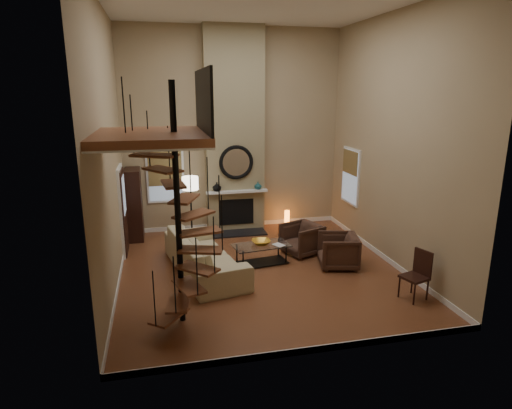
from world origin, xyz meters
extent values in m
cube|color=brown|center=(0.00, 0.00, -0.01)|extent=(6.00, 6.50, 0.01)
cube|color=tan|center=(0.00, 3.25, 2.75)|extent=(6.00, 0.02, 5.50)
cube|color=tan|center=(0.00, -3.25, 2.75)|extent=(6.00, 0.02, 5.50)
cube|color=tan|center=(-3.00, 0.00, 2.75)|extent=(0.02, 6.50, 5.50)
cube|color=tan|center=(3.00, 0.00, 2.75)|extent=(0.02, 6.50, 5.50)
cube|color=silver|center=(0.00, 0.00, 5.50)|extent=(6.00, 6.50, 0.01)
cube|color=white|center=(0.00, 3.24, 0.06)|extent=(6.00, 0.02, 0.12)
cube|color=white|center=(0.00, -3.24, 0.06)|extent=(6.00, 0.02, 0.12)
cube|color=white|center=(-2.99, 0.00, 0.06)|extent=(0.02, 6.50, 0.12)
cube|color=white|center=(2.99, 0.00, 0.06)|extent=(0.02, 6.50, 0.12)
cube|color=#8E805C|center=(0.00, 3.06, 2.75)|extent=(1.60, 0.38, 5.50)
cube|color=black|center=(0.00, 2.57, 0.02)|extent=(1.50, 0.60, 0.04)
cube|color=black|center=(0.00, 2.86, 0.55)|extent=(0.95, 0.02, 0.72)
cube|color=white|center=(0.00, 2.78, 1.15)|extent=(1.70, 0.18, 0.06)
torus|color=black|center=(0.00, 2.84, 1.95)|extent=(0.94, 0.10, 0.94)
cylinder|color=white|center=(0.00, 2.85, 1.95)|extent=(0.80, 0.01, 0.80)
imported|color=black|center=(-0.55, 2.82, 1.30)|extent=(0.24, 0.24, 0.25)
imported|color=#174E53|center=(0.60, 2.82, 1.28)|extent=(0.20, 0.20, 0.21)
cube|color=white|center=(-1.90, 3.23, 1.60)|extent=(1.02, 0.04, 1.52)
cube|color=#8C9EB2|center=(-1.90, 3.21, 1.60)|extent=(0.90, 0.01, 1.40)
cube|color=olive|center=(-1.90, 3.19, 1.81)|extent=(0.90, 0.01, 0.98)
cube|color=white|center=(2.98, 2.00, 1.60)|extent=(0.04, 1.02, 1.52)
cube|color=#8C9EB2|center=(2.96, 2.00, 1.60)|extent=(0.01, 0.90, 1.40)
cube|color=olive|center=(2.94, 2.00, 1.98)|extent=(0.01, 0.90, 0.63)
cube|color=white|center=(-2.97, 1.80, 1.05)|extent=(0.06, 1.05, 2.16)
cube|color=black|center=(-2.94, 1.80, 1.02)|extent=(0.05, 0.90, 2.05)
cube|color=#8C9EB2|center=(-2.90, 1.80, 1.45)|extent=(0.01, 0.60, 0.90)
cube|color=brown|center=(-2.15, -1.80, 3.18)|extent=(1.70, 2.20, 0.12)
cube|color=white|center=(-2.15, -1.80, 3.10)|extent=(1.70, 2.20, 0.03)
cube|color=black|center=(-1.33, -1.80, 3.71)|extent=(0.04, 2.20, 0.94)
cylinder|color=black|center=(-1.80, -1.80, 2.01)|extent=(0.10, 0.10, 4.02)
cube|color=brown|center=(-2.02, -2.08, 0.26)|extent=(0.71, 0.78, 0.04)
cylinder|color=black|center=(-2.24, -2.37, 0.73)|extent=(0.02, 0.02, 0.94)
cube|color=brown|center=(-1.86, -2.15, 0.52)|extent=(0.46, 0.77, 0.04)
cylinder|color=black|center=(-1.93, -2.51, 0.99)|extent=(0.02, 0.02, 0.94)
cube|color=brown|center=(-1.69, -2.14, 0.78)|extent=(0.55, 0.79, 0.04)
cylinder|color=black|center=(-1.58, -2.48, 1.25)|extent=(0.02, 0.02, 0.94)
cube|color=brown|center=(-1.54, -2.05, 1.04)|extent=(0.75, 0.74, 0.04)
cylinder|color=black|center=(-1.28, -2.30, 1.51)|extent=(0.02, 0.02, 0.94)
cube|color=brown|center=(-1.45, -1.90, 1.30)|extent=(0.79, 0.53, 0.04)
cylinder|color=black|center=(-1.11, -2.00, 1.77)|extent=(0.02, 0.02, 0.94)
cube|color=brown|center=(-1.45, -1.73, 1.56)|extent=(0.77, 0.48, 0.04)
cylinder|color=black|center=(-1.10, -1.65, 2.03)|extent=(0.02, 0.02, 0.94)
cube|color=brown|center=(-1.52, -1.57, 1.82)|extent=(0.77, 0.72, 0.04)
cylinder|color=black|center=(-1.25, -1.34, 2.29)|extent=(0.02, 0.02, 0.94)
cube|color=brown|center=(-1.67, -1.47, 2.08)|extent=(0.58, 0.79, 0.04)
cylinder|color=black|center=(-1.53, -1.13, 2.55)|extent=(0.02, 0.02, 0.94)
cube|color=brown|center=(-1.84, -1.44, 2.34)|extent=(0.41, 0.75, 0.04)
cylinder|color=black|center=(-1.88, -1.08, 2.81)|extent=(0.02, 0.02, 0.94)
cube|color=brown|center=(-2.00, -1.50, 2.60)|extent=(0.68, 0.79, 0.04)
cylinder|color=black|center=(-2.20, -1.20, 3.07)|extent=(0.02, 0.02, 0.94)
cube|color=brown|center=(-2.12, -1.63, 2.86)|extent=(0.80, 0.64, 0.04)
cylinder|color=black|center=(-2.44, -1.46, 3.33)|extent=(0.02, 0.02, 0.94)
cube|color=brown|center=(-2.16, -1.80, 3.12)|extent=(0.72, 0.34, 0.04)
cylinder|color=black|center=(-2.52, -1.80, 3.59)|extent=(0.02, 0.02, 0.94)
cube|color=black|center=(-2.74, 2.78, 0.95)|extent=(0.40, 0.84, 1.88)
imported|color=#C1B286|center=(-1.21, 0.22, 0.40)|extent=(1.66, 3.03, 0.84)
imported|color=#452B1F|center=(1.30, 0.82, 0.35)|extent=(1.09, 1.07, 0.77)
imported|color=#452B1F|center=(1.85, -0.17, 0.35)|extent=(1.02, 1.00, 0.78)
cube|color=silver|center=(0.12, 0.37, 0.44)|extent=(1.36, 0.82, 0.02)
cube|color=black|center=(0.12, 0.37, 0.03)|extent=(1.24, 0.70, 0.02)
cylinder|color=black|center=(-0.36, 0.07, 0.22)|extent=(0.04, 0.04, 0.47)
cylinder|color=black|center=(0.67, 0.22, 0.22)|extent=(0.04, 0.04, 0.47)
cylinder|color=black|center=(-0.43, 0.51, 0.22)|extent=(0.04, 0.04, 0.47)
cylinder|color=black|center=(0.60, 0.66, 0.22)|extent=(0.04, 0.04, 0.47)
imported|color=gold|center=(0.12, 0.42, 0.50)|extent=(0.42, 0.42, 0.10)
imported|color=gray|center=(0.47, 0.22, 0.46)|extent=(0.30, 0.33, 0.03)
cylinder|color=black|center=(-1.30, 2.29, 0.01)|extent=(0.38, 0.38, 0.03)
cylinder|color=black|center=(-1.30, 2.29, 0.80)|extent=(0.04, 0.04, 1.62)
cylinder|color=#F2E5C6|center=(-1.30, 2.29, 1.55)|extent=(0.42, 0.42, 0.33)
cylinder|color=orange|center=(1.46, 2.81, 0.25)|extent=(0.14, 0.14, 0.52)
cube|color=black|center=(2.53, -1.97, 0.44)|extent=(0.53, 0.53, 0.05)
cube|color=black|center=(2.73, -1.91, 0.70)|extent=(0.16, 0.40, 0.50)
cylinder|color=black|center=(2.41, -2.20, 0.21)|extent=(0.04, 0.04, 0.41)
cylinder|color=black|center=(2.76, -2.09, 0.21)|extent=(0.04, 0.04, 0.41)
cylinder|color=black|center=(2.30, -1.85, 0.21)|extent=(0.04, 0.04, 0.41)
cylinder|color=black|center=(2.65, -1.74, 0.21)|extent=(0.04, 0.04, 0.41)
camera|label=1|loc=(-2.05, -8.74, 3.89)|focal=30.69mm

